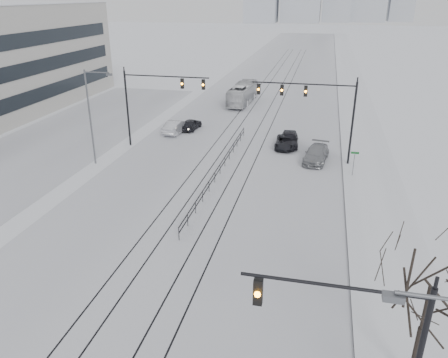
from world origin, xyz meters
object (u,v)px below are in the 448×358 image
at_px(sedan_nb_front, 285,142).
at_px(sedan_nb_far, 290,139).
at_px(traffic_mast_near, 369,342).
at_px(sedan_sb_outer, 176,127).
at_px(sedan_sb_inner, 191,124).
at_px(box_truck, 243,94).
at_px(sedan_nb_right, 316,154).
at_px(bare_tree, 428,298).

relative_size(sedan_nb_front, sedan_nb_far, 0.96).
height_order(traffic_mast_near, sedan_sb_outer, traffic_mast_near).
distance_m(sedan_sb_inner, box_truck, 15.47).
height_order(sedan_sb_inner, sedan_nb_right, sedan_nb_right).
bearing_deg(box_truck, sedan_sb_outer, 76.44).
relative_size(sedan_sb_outer, sedan_nb_far, 1.02).
bearing_deg(sedan_sb_outer, traffic_mast_near, 126.19).
bearing_deg(bare_tree, traffic_mast_near, -128.76).
relative_size(sedan_sb_inner, sedan_nb_right, 0.77).
height_order(sedan_sb_inner, sedan_nb_far, sedan_nb_far).
relative_size(traffic_mast_near, bare_tree, 1.15).
distance_m(sedan_nb_right, sedan_nb_far, 5.16).
distance_m(sedan_sb_outer, sedan_nb_front, 13.36).
bearing_deg(sedan_sb_outer, box_truck, -98.08).
xyz_separation_m(bare_tree, sedan_nb_front, (-8.11, 29.80, -3.88)).
xyz_separation_m(traffic_mast_near, sedan_nb_front, (-5.70, 32.80, -3.95)).
bearing_deg(sedan_nb_right, sedan_nb_front, 141.92).
bearing_deg(bare_tree, sedan_nb_far, 104.16).
relative_size(sedan_sb_outer, box_truck, 0.44).
distance_m(sedan_nb_front, sedan_nb_far, 0.89).
bearing_deg(sedan_nb_front, sedan_nb_right, -47.16).
bearing_deg(box_truck, bare_tree, 111.13).
xyz_separation_m(bare_tree, sedan_sb_outer, (-21.21, 32.40, -3.72)).
distance_m(bare_tree, sedan_nb_front, 31.12).
height_order(traffic_mast_near, sedan_nb_front, traffic_mast_near).
bearing_deg(sedan_nb_far, box_truck, 110.45).
height_order(sedan_sb_outer, sedan_nb_far, sedan_nb_far).
xyz_separation_m(sedan_sb_outer, sedan_nb_right, (16.47, -6.05, -0.03)).
xyz_separation_m(bare_tree, sedan_nb_far, (-7.72, 30.57, -3.71)).
distance_m(traffic_mast_near, bare_tree, 3.85).
relative_size(sedan_sb_outer, sedan_nb_right, 0.91).
xyz_separation_m(sedan_sb_outer, sedan_nb_front, (13.10, -2.60, -0.15)).
distance_m(sedan_nb_front, sedan_nb_right, 4.82).
relative_size(bare_tree, sedan_nb_right, 1.20).
bearing_deg(sedan_nb_far, sedan_sb_inner, 159.45).
height_order(sedan_nb_right, box_truck, box_truck).
bearing_deg(sedan_sb_inner, sedan_nb_front, 166.04).
distance_m(sedan_sb_inner, sedan_nb_far, 12.70).
bearing_deg(bare_tree, box_truck, 108.39).
height_order(traffic_mast_near, sedan_nb_right, traffic_mast_near).
xyz_separation_m(sedan_sb_outer, sedan_nb_far, (13.50, -1.83, 0.01)).
xyz_separation_m(traffic_mast_near, sedan_sb_outer, (-18.80, 35.40, -3.80)).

